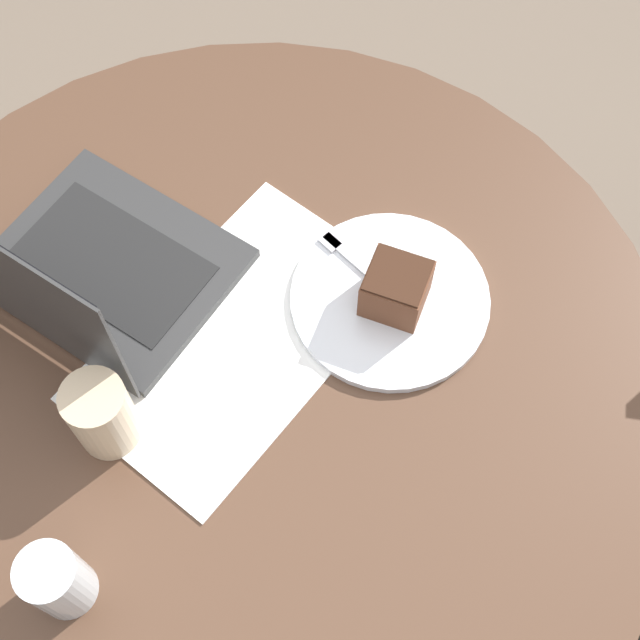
# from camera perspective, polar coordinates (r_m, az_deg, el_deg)

# --- Properties ---
(ground_plane) EXTENTS (12.00, 12.00, 0.00)m
(ground_plane) POSITION_cam_1_polar(r_m,az_deg,el_deg) (1.82, -2.97, -12.25)
(ground_plane) COLOR #6B5B4C
(dining_table) EXTENTS (1.10, 1.10, 0.72)m
(dining_table) POSITION_cam_1_polar(r_m,az_deg,el_deg) (1.30, -4.07, -6.24)
(dining_table) COLOR #4C3323
(dining_table) RESTS_ON ground_plane
(paper_document) EXTENTS (0.46, 0.34, 0.00)m
(paper_document) POSITION_cam_1_polar(r_m,az_deg,el_deg) (1.15, -5.32, -1.11)
(paper_document) COLOR white
(paper_document) RESTS_ON dining_table
(plate) EXTENTS (0.26, 0.26, 0.01)m
(plate) POSITION_cam_1_polar(r_m,az_deg,el_deg) (1.17, 4.50, 1.34)
(plate) COLOR silver
(plate) RESTS_ON dining_table
(cake_slice) EXTENTS (0.08, 0.08, 0.07)m
(cake_slice) POSITION_cam_1_polar(r_m,az_deg,el_deg) (1.13, 4.89, 2.05)
(cake_slice) COLOR brown
(cake_slice) RESTS_ON plate
(fork) EXTENTS (0.08, 0.17, 0.00)m
(fork) POSITION_cam_1_polar(r_m,az_deg,el_deg) (1.19, 2.56, 3.51)
(fork) COLOR silver
(fork) RESTS_ON plate
(coffee_glass) EXTENTS (0.08, 0.08, 0.11)m
(coffee_glass) POSITION_cam_1_polar(r_m,az_deg,el_deg) (1.08, -13.79, -5.89)
(coffee_glass) COLOR #C6AD89
(coffee_glass) RESTS_ON dining_table
(water_glass) EXTENTS (0.07, 0.07, 0.11)m
(water_glass) POSITION_cam_1_polar(r_m,az_deg,el_deg) (1.04, -16.48, -15.71)
(water_glass) COLOR silver
(water_glass) RESTS_ON dining_table
(laptop) EXTENTS (0.30, 0.34, 0.25)m
(laptop) POSITION_cam_1_polar(r_m,az_deg,el_deg) (1.19, -14.47, 3.02)
(laptop) COLOR #2D2D2D
(laptop) RESTS_ON dining_table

